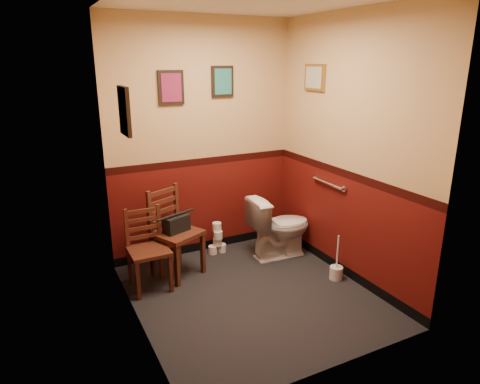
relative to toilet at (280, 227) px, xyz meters
name	(u,v)px	position (x,y,z in m)	size (l,w,h in m)	color
floor	(251,295)	(-0.72, -0.64, -0.36)	(2.20, 2.40, 0.00)	black
wall_back	(203,141)	(-0.72, 0.56, 0.99)	(2.20, 2.70, 0.00)	#4F0E0B
wall_front	(339,199)	(-0.72, -1.84, 0.99)	(2.20, 2.70, 0.00)	#4F0E0B
wall_left	(130,177)	(-1.82, -0.64, 0.99)	(2.40, 2.70, 0.00)	#4F0E0B
wall_right	(348,151)	(0.38, -0.64, 0.99)	(2.40, 2.70, 0.00)	#4F0E0B
grab_bar	(328,183)	(0.35, -0.39, 0.59)	(0.05, 0.56, 0.06)	silver
framed_print_back_a	(171,88)	(-1.07, 0.53, 1.59)	(0.28, 0.04, 0.36)	black
framed_print_back_b	(223,82)	(-0.47, 0.53, 1.64)	(0.26, 0.04, 0.34)	black
framed_print_left	(125,111)	(-1.80, -0.54, 1.49)	(0.04, 0.30, 0.38)	black
framed_print_right	(315,77)	(0.36, -0.04, 1.69)	(0.04, 0.34, 0.28)	olive
toilet	(280,227)	(0.00, 0.00, 0.00)	(0.41, 0.74, 0.72)	white
toilet_brush	(336,272)	(0.24, -0.76, -0.28)	(0.14, 0.14, 0.49)	silver
chair_left	(148,249)	(-1.57, -0.03, 0.05)	(0.39, 0.39, 0.83)	#57291A
chair_right	(174,232)	(-1.24, 0.14, 0.11)	(0.59, 0.59, 0.95)	#57291A
handbag	(176,224)	(-1.22, 0.10, 0.22)	(0.31, 0.23, 0.20)	black
tp_stack	(217,240)	(-0.63, 0.39, -0.20)	(0.22, 0.13, 0.38)	silver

